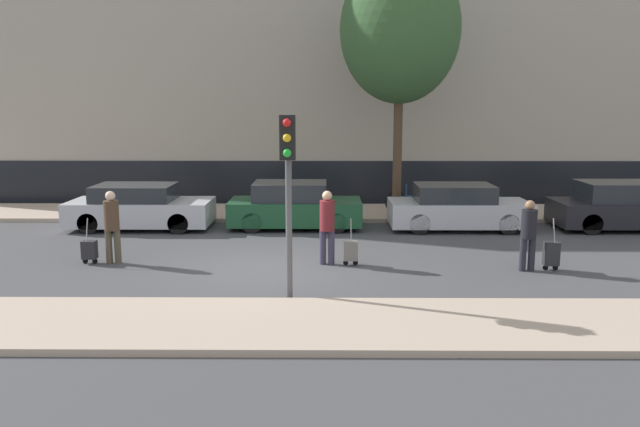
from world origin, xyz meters
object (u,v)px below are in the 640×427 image
(bare_tree_near_crossing, at_px, (400,30))
(parked_car_0, at_px, (140,208))
(trolley_center, at_px, (351,251))
(parked_car_3, at_px, (622,207))
(trolley_right, at_px, (551,254))
(pedestrian_left, at_px, (112,223))
(parked_car_1, at_px, (294,207))
(pedestrian_center, at_px, (327,223))
(pedestrian_right, at_px, (529,231))
(parked_car_2, at_px, (457,208))
(traffic_light, at_px, (288,170))
(parked_bicycle, at_px, (412,202))
(trolley_left, at_px, (89,250))

(bare_tree_near_crossing, bearing_deg, parked_car_0, -168.74)
(bare_tree_near_crossing, bearing_deg, trolley_center, -106.27)
(parked_car_3, bearing_deg, trolley_right, -128.61)
(pedestrian_left, bearing_deg, parked_car_1, 43.13)
(parked_car_1, relative_size, pedestrian_center, 2.27)
(pedestrian_right, bearing_deg, pedestrian_center, -11.04)
(parked_car_2, xyz_separation_m, trolley_right, (1.14, -4.61, -0.25))
(pedestrian_center, relative_size, traffic_light, 0.49)
(pedestrian_right, bearing_deg, parked_car_0, -29.52)
(parked_car_3, bearing_deg, parked_car_0, -179.99)
(parked_car_1, xyz_separation_m, parked_bicycle, (3.78, 1.91, -0.15))
(pedestrian_left, distance_m, trolley_left, 0.84)
(parked_car_0, relative_size, parked_bicycle, 2.35)
(trolley_right, bearing_deg, parked_car_2, 103.85)
(trolley_center, xyz_separation_m, pedestrian_right, (3.91, -0.45, 0.56))
(trolley_center, bearing_deg, parked_car_1, 109.10)
(traffic_light, bearing_deg, trolley_center, 64.78)
(pedestrian_center, distance_m, bare_tree_near_crossing, 7.89)
(parked_car_2, height_order, parked_car_3, parked_car_3)
(parked_car_0, height_order, parked_car_3, parked_car_3)
(parked_car_0, relative_size, parked_car_2, 1.02)
(trolley_right, bearing_deg, trolley_center, 174.80)
(trolley_center, bearing_deg, pedestrian_center, 171.80)
(parked_car_0, distance_m, parked_car_1, 4.60)
(pedestrian_right, bearing_deg, bare_tree_near_crossing, -74.91)
(trolley_left, height_order, pedestrian_right, pedestrian_right)
(parked_car_2, relative_size, trolley_center, 3.71)
(trolley_left, relative_size, parked_bicycle, 0.61)
(parked_car_0, xyz_separation_m, parked_car_3, (14.31, 0.00, 0.03))
(parked_car_2, relative_size, traffic_light, 1.17)
(parked_car_2, xyz_separation_m, pedestrian_left, (-8.85, -4.08, 0.34))
(bare_tree_near_crossing, bearing_deg, parked_car_1, -155.80)
(parked_bicycle, bearing_deg, trolley_left, -143.35)
(pedestrian_left, height_order, trolley_center, pedestrian_left)
(bare_tree_near_crossing, bearing_deg, pedestrian_right, -70.59)
(parked_car_0, distance_m, pedestrian_left, 4.20)
(parked_car_2, relative_size, parked_bicycle, 2.30)
(pedestrian_left, bearing_deg, bare_tree_near_crossing, 34.69)
(parked_car_2, bearing_deg, parked_bicycle, 116.99)
(trolley_right, xyz_separation_m, parked_bicycle, (-2.20, 6.70, 0.11))
(parked_car_1, distance_m, trolley_left, 6.26)
(parked_car_1, xyz_separation_m, traffic_light, (0.25, -7.07, 1.85))
(parked_car_0, distance_m, pedestrian_right, 11.08)
(parked_car_1, bearing_deg, trolley_left, -136.75)
(trolley_left, relative_size, trolley_center, 0.98)
(parked_car_1, bearing_deg, bare_tree_near_crossing, 24.20)
(parked_car_2, distance_m, pedestrian_center, 5.67)
(parked_car_1, bearing_deg, parked_car_2, -2.08)
(parked_car_3, distance_m, trolley_left, 14.87)
(pedestrian_right, bearing_deg, trolley_center, -10.83)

